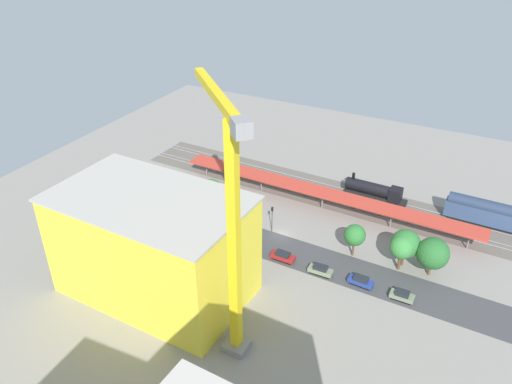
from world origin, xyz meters
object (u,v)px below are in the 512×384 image
at_px(parked_car_3, 283,257).
at_px(street_tree_2, 355,235).
at_px(platform_canopy_near, 323,192).
at_px(parked_car_7, 155,219).
at_px(passenger_coach, 493,214).
at_px(parked_car_6, 185,227).
at_px(tower_crane, 231,222).
at_px(box_truck_0, 181,228).
at_px(street_tree_0, 211,192).
at_px(parked_car_0, 402,296).
at_px(traffic_light, 272,215).
at_px(street_tree_3, 405,244).
at_px(construction_building, 154,247).
at_px(parked_car_2, 320,270).
at_px(parked_car_5, 216,238).
at_px(street_tree_5, 190,191).
at_px(locomotive, 376,191).
at_px(parked_car_4, 248,246).
at_px(street_tree_4, 402,247).
at_px(parked_car_1, 361,281).
at_px(street_tree_1, 433,253).

relative_size(parked_car_3, street_tree_2, 0.70).
relative_size(platform_canopy_near, parked_car_7, 17.15).
distance_m(passenger_coach, parked_car_6, 64.53).
height_order(platform_canopy_near, parked_car_3, platform_canopy_near).
xyz_separation_m(tower_crane, box_truck_0, (24.10, -20.20, -20.81)).
relative_size(box_truck_0, street_tree_0, 1.20).
bearing_deg(platform_canopy_near, street_tree_0, 31.10).
relative_size(parked_car_0, traffic_light, 0.70).
bearing_deg(parked_car_6, street_tree_3, -167.67).
xyz_separation_m(platform_canopy_near, street_tree_0, (21.03, 12.69, 1.11)).
xyz_separation_m(parked_car_0, street_tree_3, (2.23, -9.46, 4.15)).
xyz_separation_m(parked_car_3, construction_building, (16.04, 17.75, 8.49)).
relative_size(passenger_coach, parked_car_6, 3.92).
bearing_deg(parked_car_2, parked_car_3, -4.32).
height_order(parked_car_5, street_tree_5, street_tree_5).
xyz_separation_m(parked_car_7, street_tree_5, (-3.57, -8.61, 3.30)).
relative_size(locomotive, traffic_light, 2.43).
bearing_deg(parked_car_2, locomotive, -92.67).
bearing_deg(passenger_coach, parked_car_7, 26.30).
bearing_deg(street_tree_2, parked_car_2, 66.81).
bearing_deg(street_tree_3, parked_car_5, 15.16).
xyz_separation_m(parked_car_4, parked_car_5, (7.21, 0.40, 0.04)).
height_order(platform_canopy_near, street_tree_4, street_tree_4).
bearing_deg(construction_building, locomotive, -115.97).
xyz_separation_m(street_tree_0, street_tree_3, (-41.82, -0.60, -0.28)).
bearing_deg(parked_car_1, street_tree_1, -140.07).
xyz_separation_m(parked_car_2, parked_car_6, (30.26, -0.15, 0.02)).
bearing_deg(street_tree_0, box_truck_0, 85.37).
bearing_deg(street_tree_2, parked_car_6, 13.39).
distance_m(parked_car_0, parked_car_3, 22.91).
relative_size(box_truck_0, street_tree_2, 1.39).
xyz_separation_m(passenger_coach, street_tree_1, (8.39, 22.29, 1.74)).
bearing_deg(parked_car_0, platform_canopy_near, -43.11).
bearing_deg(parked_car_1, parked_car_0, 177.11).
bearing_deg(parked_car_7, street_tree_4, -170.63).
bearing_deg(street_tree_0, platform_canopy_near, -148.90).
distance_m(parked_car_3, street_tree_4, 22.07).
height_order(street_tree_5, traffic_light, street_tree_5).
xyz_separation_m(locomotive, parked_car_3, (9.38, 30.76, -1.11)).
bearing_deg(street_tree_5, parked_car_3, 163.47).
bearing_deg(parked_car_4, passenger_coach, -143.25).
relative_size(locomotive, tower_crane, 0.36).
xyz_separation_m(locomotive, street_tree_5, (35.64, 22.97, 2.26)).
distance_m(parked_car_0, parked_car_7, 52.73).
relative_size(parked_car_2, parked_car_6, 0.93).
xyz_separation_m(parked_car_1, parked_car_2, (7.51, 0.47, 0.02)).
bearing_deg(platform_canopy_near, locomotive, -134.37).
relative_size(parked_car_3, street_tree_5, 0.78).
height_order(parked_car_7, street_tree_5, street_tree_5).
xyz_separation_m(street_tree_2, street_tree_4, (-8.91, 0.13, 0.24)).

